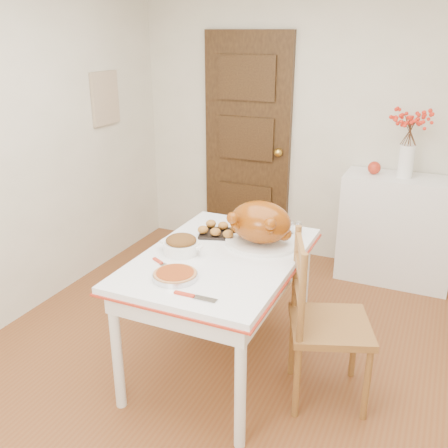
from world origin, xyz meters
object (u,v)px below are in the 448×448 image
at_px(sideboard, 397,230).
at_px(turkey_platter, 260,225).
at_px(kitchen_table, 221,312).
at_px(pumpkin_pie, 175,274).
at_px(chair_oak, 331,322).

xyz_separation_m(sideboard, turkey_platter, (-0.69, -1.51, 0.47)).
xyz_separation_m(kitchen_table, pumpkin_pie, (-0.10, -0.38, 0.42)).
bearing_deg(sideboard, kitchen_table, -116.18).
bearing_deg(kitchen_table, chair_oak, -0.22).
distance_m(sideboard, turkey_platter, 1.73).
bearing_deg(chair_oak, kitchen_table, 68.97).
bearing_deg(pumpkin_pie, kitchen_table, 76.03).
height_order(sideboard, pumpkin_pie, sideboard).
relative_size(kitchen_table, chair_oak, 1.31).
relative_size(sideboard, chair_oak, 0.92).
xyz_separation_m(sideboard, kitchen_table, (-0.85, -1.74, -0.07)).
bearing_deg(kitchen_table, turkey_platter, 53.32).
height_order(kitchen_table, chair_oak, chair_oak).
bearing_deg(turkey_platter, sideboard, 75.60).
bearing_deg(turkey_platter, pumpkin_pie, -103.36).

